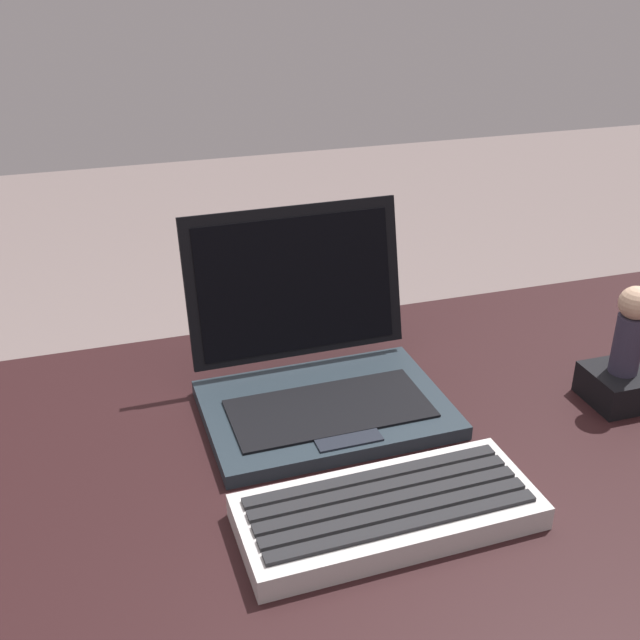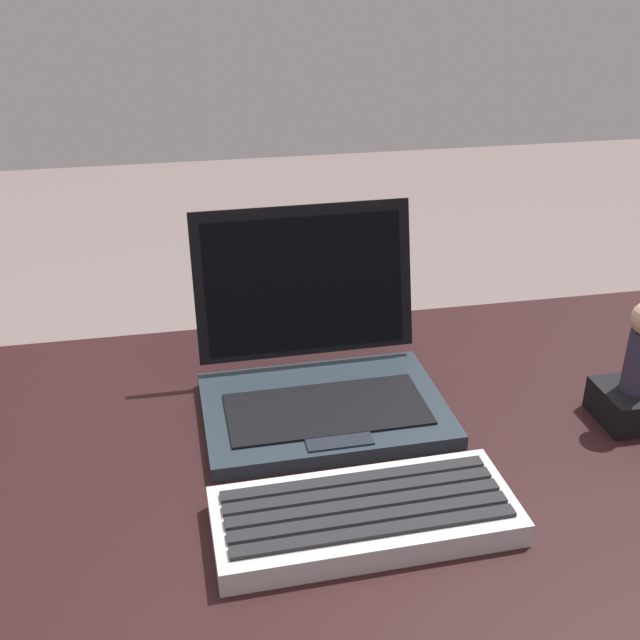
% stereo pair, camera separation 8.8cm
% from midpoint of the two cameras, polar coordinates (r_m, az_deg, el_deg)
% --- Properties ---
extents(desk, '(1.58, 0.66, 0.74)m').
position_cam_midpoint_polar(desk, '(0.93, 2.57, -15.50)').
color(desk, black).
rests_on(desk, ground).
extents(laptop_front, '(0.29, 0.25, 0.22)m').
position_cam_midpoint_polar(laptop_front, '(0.93, 2.55, -3.67)').
color(laptop_front, '#212B33').
rests_on(laptop_front, desk).
extents(external_keyboard, '(0.29, 0.13, 0.03)m').
position_cam_midpoint_polar(external_keyboard, '(0.77, 6.69, -14.20)').
color(external_keyboard, beige).
rests_on(external_keyboard, desk).
extents(figurine_stand, '(0.08, 0.08, 0.04)m').
position_cam_midpoint_polar(figurine_stand, '(0.99, 24.41, -5.83)').
color(figurine_stand, black).
rests_on(figurine_stand, desk).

